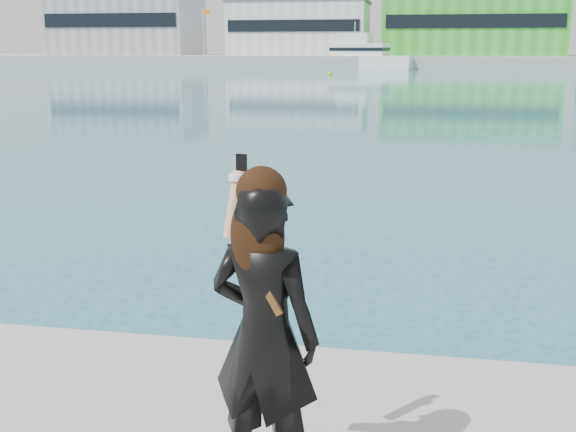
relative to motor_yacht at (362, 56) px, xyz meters
name	(u,v)px	position (x,y,z in m)	size (l,w,h in m)	color
far_quay	(423,61)	(9.40, 17.82, -1.05)	(320.00, 40.00, 2.00)	#9E9E99
warehouse_grey_left	(127,23)	(-45.60, 15.80, 5.71)	(26.52, 16.36, 11.50)	gray
warehouse_white	(300,28)	(-12.60, 15.80, 4.71)	(24.48, 15.35, 9.50)	silver
warehouse_green	(471,24)	(17.40, 15.80, 5.21)	(30.60, 16.36, 10.50)	green
flagpole_left	(204,29)	(-28.51, 8.82, 4.48)	(1.28, 0.16, 8.00)	silver
flagpole_right	(564,27)	(31.49, 8.82, 4.48)	(1.28, 0.16, 8.00)	silver
motor_yacht	(362,56)	(0.00, 0.00, 0.00)	(16.26, 8.37, 7.31)	white
buoy_far	(330,75)	(-1.58, -27.51, -2.05)	(0.50, 0.50, 0.50)	yellow
woman	(264,327)	(8.90, -113.07, -0.34)	(0.71, 0.55, 1.82)	black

